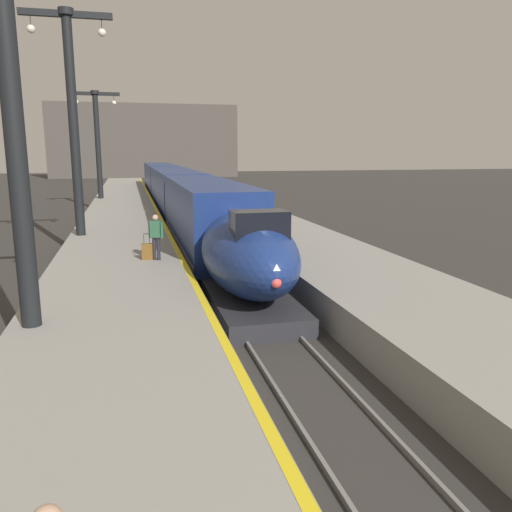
# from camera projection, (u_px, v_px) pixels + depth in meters

# --- Properties ---
(platform_left) EXTENTS (4.80, 110.00, 1.05)m
(platform_left) POSITION_uv_depth(u_px,v_px,m) (121.00, 242.00, 25.74)
(platform_left) COLOR gray
(platform_left) RESTS_ON ground
(platform_right) EXTENTS (4.80, 110.00, 1.05)m
(platform_right) POSITION_uv_depth(u_px,v_px,m) (276.00, 236.00, 27.65)
(platform_right) COLOR gray
(platform_right) RESTS_ON ground
(platform_left_safety_stripe) EXTENTS (0.20, 107.80, 0.01)m
(platform_left_safety_stripe) POSITION_uv_depth(u_px,v_px,m) (167.00, 230.00, 26.17)
(platform_left_safety_stripe) COLOR yellow
(platform_left_safety_stripe) RESTS_ON platform_left
(rail_main_left) EXTENTS (0.08, 110.00, 0.12)m
(rail_main_left) POSITION_uv_depth(u_px,v_px,m) (182.00, 240.00, 29.22)
(rail_main_left) COLOR slate
(rail_main_left) RESTS_ON ground
(rail_main_right) EXTENTS (0.08, 110.00, 0.12)m
(rail_main_right) POSITION_uv_depth(u_px,v_px,m) (208.00, 239.00, 29.58)
(rail_main_right) COLOR slate
(rail_main_right) RESTS_ON ground
(highspeed_train_main) EXTENTS (2.92, 56.65, 3.60)m
(highspeed_train_main) POSITION_uv_depth(u_px,v_px,m) (177.00, 192.00, 39.37)
(highspeed_train_main) COLOR navy
(highspeed_train_main) RESTS_ON ground
(station_column_mid) EXTENTS (4.00, 0.68, 9.61)m
(station_column_mid) POSITION_uv_depth(u_px,v_px,m) (8.00, 64.00, 10.72)
(station_column_mid) COLOR black
(station_column_mid) RESTS_ON platform_left
(station_column_far) EXTENTS (4.00, 0.68, 10.18)m
(station_column_far) POSITION_uv_depth(u_px,v_px,m) (72.00, 105.00, 23.52)
(station_column_far) COLOR black
(station_column_far) RESTS_ON platform_left
(station_column_distant) EXTENTS (4.00, 0.68, 8.89)m
(station_column_distant) POSITION_uv_depth(u_px,v_px,m) (97.00, 134.00, 43.06)
(station_column_distant) COLOR black
(station_column_distant) RESTS_ON platform_left
(passenger_near_edge) EXTENTS (0.52, 0.37, 1.69)m
(passenger_near_edge) POSITION_uv_depth(u_px,v_px,m) (156.00, 234.00, 18.86)
(passenger_near_edge) COLOR #23232D
(passenger_near_edge) RESTS_ON platform_left
(rolling_suitcase) EXTENTS (0.40, 0.22, 0.98)m
(rolling_suitcase) POSITION_uv_depth(u_px,v_px,m) (147.00, 252.00, 19.05)
(rolling_suitcase) COLOR brown
(rolling_suitcase) RESTS_ON platform_left
(terminus_back_wall) EXTENTS (36.00, 2.00, 14.00)m
(terminus_back_wall) POSITION_uv_depth(u_px,v_px,m) (145.00, 141.00, 98.87)
(terminus_back_wall) COLOR #4C4742
(terminus_back_wall) RESTS_ON ground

